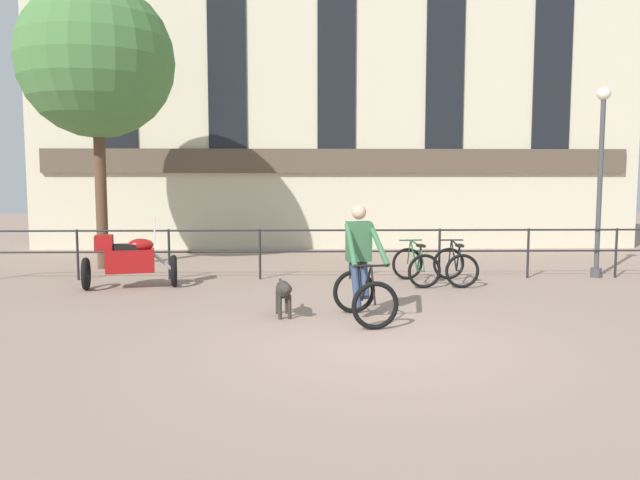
{
  "coord_description": "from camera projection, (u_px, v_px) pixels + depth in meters",
  "views": [
    {
      "loc": [
        -0.98,
        -7.67,
        2.1
      ],
      "look_at": [
        -0.69,
        2.86,
        1.05
      ],
      "focal_mm": 35.0,
      "sensor_mm": 36.0,
      "label": 1
    }
  ],
  "objects": [
    {
      "name": "ground_plane",
      "position": [
        381.0,
        345.0,
        7.86
      ],
      "size": [
        60.0,
        60.0,
        0.0
      ],
      "primitive_type": "plane",
      "color": "gray"
    },
    {
      "name": "canal_railing",
      "position": [
        350.0,
        245.0,
        12.97
      ],
      "size": [
        15.05,
        0.05,
        1.05
      ],
      "color": "#232326",
      "rests_on": "ground_plane"
    },
    {
      "name": "building_facade",
      "position": [
        336.0,
        89.0,
        18.33
      ],
      "size": [
        18.0,
        0.72,
        9.44
      ],
      "color": "beige",
      "rests_on": "ground_plane"
    },
    {
      "name": "cyclist_with_bike",
      "position": [
        362.0,
        268.0,
        9.25
      ],
      "size": [
        0.89,
        1.28,
        1.7
      ],
      "rotation": [
        0.0,
        0.0,
        0.19
      ],
      "color": "black",
      "rests_on": "ground_plane"
    },
    {
      "name": "dog",
      "position": [
        284.0,
        291.0,
        9.4
      ],
      "size": [
        0.3,
        0.97,
        0.57
      ],
      "rotation": [
        0.0,
        0.0,
        0.14
      ],
      "color": "#332D28",
      "rests_on": "ground_plane"
    },
    {
      "name": "parked_motorcycle",
      "position": [
        129.0,
        259.0,
        11.85
      ],
      "size": [
        1.82,
        0.97,
        1.35
      ],
      "rotation": [
        0.0,
        0.0,
        1.78
      ],
      "color": "black",
      "rests_on": "ground_plane"
    },
    {
      "name": "parked_bicycle_near_lamp",
      "position": [
        416.0,
        266.0,
        12.38
      ],
      "size": [
        0.81,
        1.19,
        0.86
      ],
      "rotation": [
        0.0,
        0.0,
        3.29
      ],
      "color": "black",
      "rests_on": "ground_plane"
    },
    {
      "name": "parked_bicycle_mid_left",
      "position": [
        455.0,
        266.0,
        12.4
      ],
      "size": [
        0.68,
        1.12,
        0.86
      ],
      "rotation": [
        0.0,
        0.0,
        3.16
      ],
      "color": "black",
      "rests_on": "ground_plane"
    },
    {
      "name": "street_lamp",
      "position": [
        600.0,
        171.0,
        13.01
      ],
      "size": [
        0.28,
        0.28,
        3.98
      ],
      "color": "#424247",
      "rests_on": "ground_plane"
    },
    {
      "name": "tree_canalside_left",
      "position": [
        96.0,
        61.0,
        14.08
      ],
      "size": [
        3.49,
        3.49,
        6.5
      ],
      "color": "brown",
      "rests_on": "ground_plane"
    }
  ]
}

